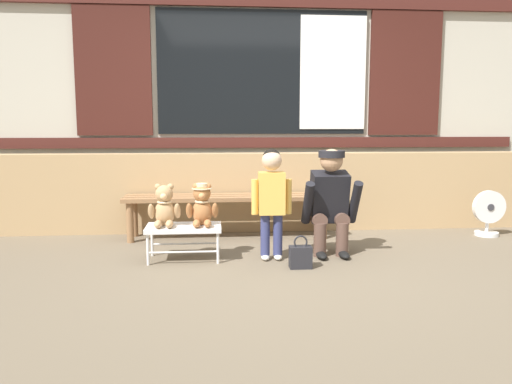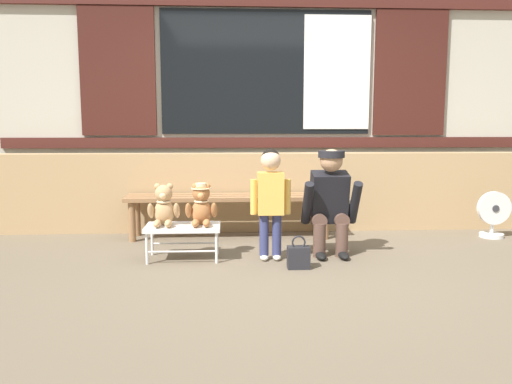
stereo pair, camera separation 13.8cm
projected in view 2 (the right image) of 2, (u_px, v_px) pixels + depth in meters
name	position (u px, v px, depth m)	size (l,w,h in m)	color
ground_plane	(283.00, 265.00, 4.22)	(60.00, 60.00, 0.00)	brown
brick_low_wall	(269.00, 192.00, 5.57)	(6.42, 0.25, 0.85)	tan
shop_facade	(266.00, 83.00, 5.92)	(6.56, 0.26, 3.25)	#B7B2A3
wooden_bench_long	(230.00, 202.00, 5.19)	(2.10, 0.40, 0.44)	#8E6642
small_display_bench	(183.00, 229.00, 4.37)	(0.64, 0.36, 0.30)	silver
teddy_bear_plain	(164.00, 207.00, 4.33)	(0.28, 0.26, 0.36)	tan
teddy_bear_with_hat	(201.00, 205.00, 4.35)	(0.28, 0.27, 0.36)	#A86B3D
child_standing	(271.00, 192.00, 4.30)	(0.35, 0.18, 0.96)	navy
adult_crouching	(331.00, 202.00, 4.49)	(0.50, 0.49, 0.95)	brown
handbag_on_ground	(299.00, 257.00, 4.11)	(0.18, 0.11, 0.27)	#232328
floor_fan	(493.00, 215.00, 5.20)	(0.34, 0.24, 0.48)	silver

